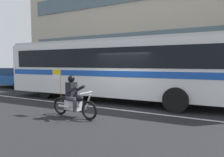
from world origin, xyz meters
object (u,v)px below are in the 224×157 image
Objects in this scene: transit_bus at (114,66)px; motorcycle_with_rider at (73,99)px; fire_hydrant at (138,87)px; parked_sedan_curbside at (14,77)px.

transit_bus reaches higher than motorcycle_with_rider.
motorcycle_with_rider is 2.92× the size of fire_hydrant.
fire_hydrant is (0.28, 6.17, -0.15)m from motorcycle_with_rider.
fire_hydrant is at bearing 6.21° from parked_sedan_curbside.
transit_bus reaches higher than fire_hydrant.
parked_sedan_curbside is 5.96× the size of fire_hydrant.
fire_hydrant is (10.45, 1.14, -0.33)m from parked_sedan_curbside.
transit_bus is at bearing -99.14° from fire_hydrant.
motorcycle_with_rider is 11.35m from parked_sedan_curbside.
parked_sedan_curbside is at bearing 153.68° from motorcycle_with_rider.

